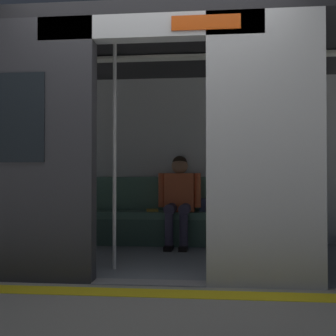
{
  "coord_description": "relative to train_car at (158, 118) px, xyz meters",
  "views": [
    {
      "loc": [
        -0.52,
        3.59,
        0.89
      ],
      "look_at": [
        -0.04,
        -1.14,
        0.98
      ],
      "focal_mm": 46.43,
      "sensor_mm": 36.0,
      "label": 1
    }
  ],
  "objects": [
    {
      "name": "ground_plane",
      "position": [
        -0.06,
        1.1,
        -1.53
      ],
      "size": [
        60.0,
        60.0,
        0.0
      ],
      "primitive_type": "plane",
      "color": "gray"
    },
    {
      "name": "platform_edge_strip",
      "position": [
        -0.06,
        1.4,
        -1.53
      ],
      "size": [
        8.0,
        0.24,
        0.01
      ],
      "primitive_type": "cube",
      "color": "yellow",
      "rests_on": "ground_plane"
    },
    {
      "name": "train_car",
      "position": [
        0.0,
        0.0,
        0.0
      ],
      "size": [
        6.4,
        2.53,
        2.36
      ],
      "color": "#ADAFB5",
      "rests_on": "ground_plane"
    },
    {
      "name": "person_seated",
      "position": [
        -0.16,
        -0.87,
        -0.88
      ],
      "size": [
        0.55,
        0.68,
        1.16
      ],
      "color": "#CC5933",
      "rests_on": "ground_plane"
    },
    {
      "name": "bench_seat",
      "position": [
        -0.06,
        -0.92,
        -1.2
      ],
      "size": [
        2.47,
        0.44,
        0.43
      ],
      "color": "#4C7566",
      "rests_on": "ground_plane"
    },
    {
      "name": "handbag",
      "position": [
        -0.55,
        -1.0,
        -1.01
      ],
      "size": [
        0.26,
        0.15,
        0.17
      ],
      "color": "#262D4C",
      "rests_on": "bench_seat"
    },
    {
      "name": "grab_pole_door",
      "position": [
        0.35,
        0.59,
        -0.42
      ],
      "size": [
        0.04,
        0.04,
        2.22
      ],
      "primitive_type": "cylinder",
      "color": "silver",
      "rests_on": "ground_plane"
    },
    {
      "name": "book",
      "position": [
        0.2,
        -0.97,
        -1.09
      ],
      "size": [
        0.19,
        0.24,
        0.03
      ],
      "primitive_type": "cube",
      "rotation": [
        0.0,
        0.0,
        0.18
      ],
      "color": "gold",
      "rests_on": "bench_seat"
    }
  ]
}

